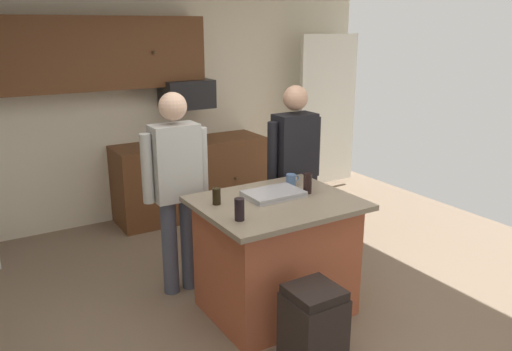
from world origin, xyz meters
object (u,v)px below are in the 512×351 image
at_px(microwave_over_range, 187,94).
at_px(person_elder_center, 294,164).
at_px(mug_blue_stoneware, 291,180).
at_px(trash_bin, 313,331).
at_px(kitchen_island, 276,256).
at_px(tumbler_amber, 308,183).
at_px(person_guest_left, 176,181).
at_px(serving_tray, 274,194).
at_px(glass_short_whisky, 239,209).
at_px(glass_dark_ale, 217,196).

height_order(microwave_over_range, person_elder_center, person_elder_center).
relative_size(mug_blue_stoneware, trash_bin, 0.20).
distance_m(microwave_over_range, mug_blue_stoneware, 2.17).
relative_size(kitchen_island, trash_bin, 1.94).
xyz_separation_m(person_elder_center, tumbler_amber, (-0.31, -0.61, 0.03)).
height_order(microwave_over_range, person_guest_left, person_guest_left).
bearing_deg(trash_bin, tumbler_amber, 56.33).
xyz_separation_m(serving_tray, trash_bin, (-0.25, -0.86, -0.65)).
bearing_deg(glass_short_whisky, mug_blue_stoneware, 31.19).
bearing_deg(microwave_over_range, glass_dark_ale, -108.98).
distance_m(kitchen_island, mug_blue_stoneware, 0.65).
distance_m(mug_blue_stoneware, glass_dark_ale, 0.74).
bearing_deg(glass_dark_ale, serving_tray, -8.86).
distance_m(kitchen_island, person_guest_left, 1.01).
bearing_deg(kitchen_island, serving_tray, 70.06).
bearing_deg(trash_bin, kitchen_island, 74.20).
height_order(mug_blue_stoneware, trash_bin, mug_blue_stoneware).
bearing_deg(glass_short_whisky, tumbler_amber, 16.77).
bearing_deg(kitchen_island, microwave_over_range, 82.01).
height_order(microwave_over_range, tumbler_amber, microwave_over_range).
bearing_deg(glass_short_whisky, glass_dark_ale, 87.82).
relative_size(glass_short_whisky, tumbler_amber, 0.96).
distance_m(microwave_over_range, serving_tray, 2.35).
bearing_deg(microwave_over_range, glass_short_whisky, -106.71).
height_order(microwave_over_range, kitchen_island, microwave_over_range).
height_order(microwave_over_range, glass_dark_ale, microwave_over_range).
relative_size(microwave_over_range, glass_short_whisky, 3.59).
bearing_deg(person_guest_left, glass_dark_ale, -26.42).
bearing_deg(glass_dark_ale, trash_bin, -77.36).
height_order(glass_dark_ale, trash_bin, glass_dark_ale).
relative_size(person_guest_left, serving_tray, 3.88).
height_order(person_guest_left, tumbler_amber, person_guest_left).
bearing_deg(tumbler_amber, serving_tray, 165.34).
relative_size(glass_dark_ale, serving_tray, 0.28).
xyz_separation_m(microwave_over_range, trash_bin, (-0.55, -3.13, -1.15)).
distance_m(glass_short_whisky, serving_tray, 0.56).
bearing_deg(person_guest_left, tumbler_amber, 14.05).
height_order(kitchen_island, tumbler_amber, tumbler_amber).
bearing_deg(microwave_over_range, serving_tray, -97.47).
bearing_deg(glass_dark_ale, mug_blue_stoneware, 6.66).
relative_size(person_guest_left, glass_short_whisky, 10.95).
height_order(mug_blue_stoneware, glass_dark_ale, glass_dark_ale).
distance_m(person_guest_left, glass_short_whisky, 0.90).
relative_size(kitchen_island, glass_dark_ale, 9.55).
bearing_deg(glass_dark_ale, glass_short_whisky, -92.18).
xyz_separation_m(person_elder_center, person_guest_left, (-1.14, 0.06, 0.01)).
height_order(person_guest_left, glass_dark_ale, person_guest_left).
relative_size(person_guest_left, tumbler_amber, 10.57).
bearing_deg(tumbler_amber, microwave_over_range, 89.40).
xyz_separation_m(glass_dark_ale, tumbler_amber, (0.73, -0.14, 0.02)).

